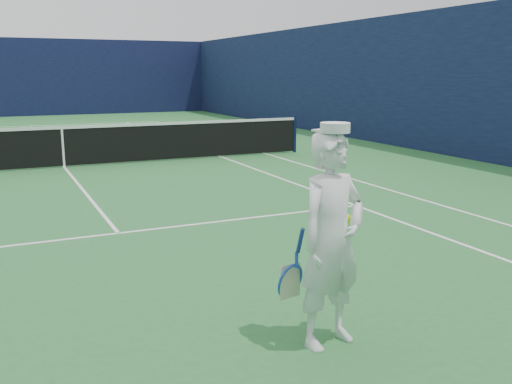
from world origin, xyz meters
TOP-DOWN VIEW (x-y plane):
  - ground at (0.00, 0.00)m, footprint 80.00×80.00m
  - court_markings at (0.00, 0.00)m, footprint 11.03×23.83m
  - windscreen_fence at (0.00, 0.00)m, footprint 20.12×36.12m
  - tennis_net at (0.00, 0.00)m, footprint 12.88×0.09m
  - tennis_player at (0.96, -10.57)m, footprint 0.85×0.57m

SIDE VIEW (x-z plane):
  - ground at x=0.00m, z-range 0.00..0.00m
  - court_markings at x=0.00m, z-range 0.00..0.01m
  - tennis_net at x=0.00m, z-range 0.02..1.09m
  - tennis_player at x=0.96m, z-range -0.02..1.87m
  - windscreen_fence at x=0.00m, z-range 0.00..4.00m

